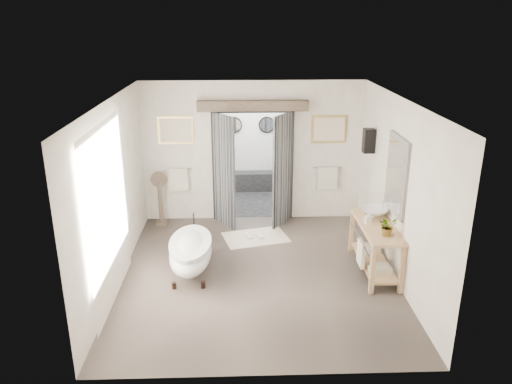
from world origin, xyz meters
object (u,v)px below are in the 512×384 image
at_px(vanity, 374,244).
at_px(rug, 256,237).
at_px(clawfoot_tub, 191,251).
at_px(basin, 374,212).

relative_size(vanity, rug, 1.33).
bearing_deg(clawfoot_tub, vanity, -1.52).
xyz_separation_m(clawfoot_tub, vanity, (3.06, -0.08, 0.13)).
xyz_separation_m(clawfoot_tub, rug, (1.13, 1.32, -0.37)).
relative_size(clawfoot_tub, basin, 3.43).
bearing_deg(rug, basin, -28.13).
height_order(clawfoot_tub, basin, basin).
relative_size(vanity, basin, 3.50).
xyz_separation_m(vanity, basin, (0.06, 0.34, 0.42)).
height_order(rug, basin, basin).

